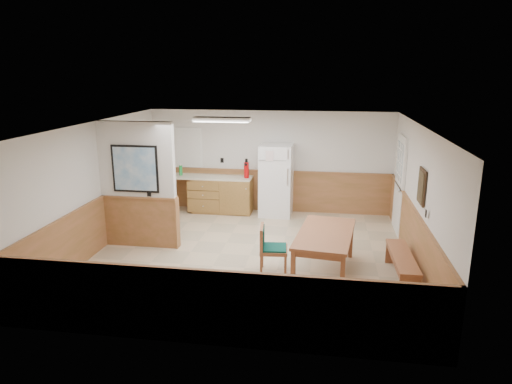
% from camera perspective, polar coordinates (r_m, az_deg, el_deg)
% --- Properties ---
extents(ground, '(6.00, 6.00, 0.00)m').
position_cam_1_polar(ground, '(8.82, -0.77, -7.92)').
color(ground, tan).
rests_on(ground, ground).
extents(ceiling, '(6.00, 6.00, 0.02)m').
position_cam_1_polar(ceiling, '(8.18, -0.83, 8.45)').
color(ceiling, white).
rests_on(ceiling, back_wall).
extents(back_wall, '(6.00, 0.02, 2.50)m').
position_cam_1_polar(back_wall, '(11.31, 1.70, 3.82)').
color(back_wall, silver).
rests_on(back_wall, ground).
extents(right_wall, '(0.02, 6.00, 2.50)m').
position_cam_1_polar(right_wall, '(8.47, 19.66, -0.83)').
color(right_wall, silver).
rests_on(right_wall, ground).
extents(left_wall, '(0.02, 6.00, 2.50)m').
position_cam_1_polar(left_wall, '(9.37, -19.21, 0.67)').
color(left_wall, silver).
rests_on(left_wall, ground).
extents(wainscot_back, '(6.00, 0.04, 1.00)m').
position_cam_1_polar(wainscot_back, '(11.45, 1.66, 0.12)').
color(wainscot_back, '#A76542').
rests_on(wainscot_back, ground).
extents(wainscot_right, '(0.04, 6.00, 1.00)m').
position_cam_1_polar(wainscot_right, '(8.69, 19.10, -5.60)').
color(wainscot_right, '#A76542').
rests_on(wainscot_right, ground).
extents(wainscot_left, '(0.04, 6.00, 1.00)m').
position_cam_1_polar(wainscot_left, '(9.56, -18.72, -3.70)').
color(wainscot_left, '#A76542').
rests_on(wainscot_left, ground).
extents(partition_wall, '(1.50, 0.20, 2.50)m').
position_cam_1_polar(partition_wall, '(9.22, -14.52, 0.70)').
color(partition_wall, silver).
rests_on(partition_wall, ground).
extents(kitchen_counter, '(2.20, 0.61, 1.00)m').
position_cam_1_polar(kitchen_counter, '(11.39, -4.57, -0.22)').
color(kitchen_counter, olive).
rests_on(kitchen_counter, ground).
extents(exterior_door, '(0.07, 1.02, 2.15)m').
position_cam_1_polar(exterior_door, '(10.32, 17.48, 0.93)').
color(exterior_door, white).
rests_on(exterior_door, ground).
extents(kitchen_window, '(0.80, 0.04, 1.00)m').
position_cam_1_polar(kitchen_window, '(11.67, -8.64, 5.50)').
color(kitchen_window, white).
rests_on(kitchen_window, back_wall).
extents(wall_painting, '(0.04, 0.50, 0.60)m').
position_cam_1_polar(wall_painting, '(8.10, 19.99, 0.65)').
color(wall_painting, '#322214').
rests_on(wall_painting, right_wall).
extents(fluorescent_fixture, '(1.20, 0.30, 0.09)m').
position_cam_1_polar(fluorescent_fixture, '(9.61, -4.30, 9.04)').
color(fluorescent_fixture, white).
rests_on(fluorescent_fixture, ceiling).
extents(refrigerator, '(0.79, 0.73, 1.73)m').
position_cam_1_polar(refrigerator, '(11.01, 2.54, 1.46)').
color(refrigerator, white).
rests_on(refrigerator, ground).
extents(dining_table, '(1.11, 1.89, 0.75)m').
position_cam_1_polar(dining_table, '(7.94, 8.64, -5.62)').
color(dining_table, '#A2613B').
rests_on(dining_table, ground).
extents(dining_bench, '(0.36, 1.54, 0.45)m').
position_cam_1_polar(dining_bench, '(8.08, 17.79, -8.23)').
color(dining_bench, '#A2613B').
rests_on(dining_bench, ground).
extents(dining_chair, '(0.70, 0.51, 0.85)m').
position_cam_1_polar(dining_chair, '(7.94, 1.56, -6.73)').
color(dining_chair, '#A2613B').
rests_on(dining_chair, ground).
extents(fire_extinguisher, '(0.13, 0.13, 0.47)m').
position_cam_1_polar(fire_extinguisher, '(11.06, -1.21, 2.83)').
color(fire_extinguisher, '#BE0A0C').
rests_on(fire_extinguisher, kitchen_counter).
extents(soap_bottle, '(0.09, 0.09, 0.25)m').
position_cam_1_polar(soap_bottle, '(11.52, -9.39, 2.69)').
color(soap_bottle, green).
rests_on(soap_bottle, kitchen_counter).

